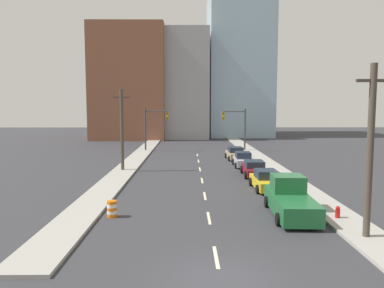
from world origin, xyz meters
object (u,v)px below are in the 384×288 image
(sedan_silver, at_px, (243,160))
(pickup_truck_green, at_px, (290,200))
(fire_hydrant, at_px, (338,213))
(sedan_yellow, at_px, (266,181))
(traffic_signal_right, at_px, (238,124))
(traffic_barrel, at_px, (112,209))
(sedan_maroon, at_px, (254,169))
(sedan_tan, at_px, (235,154))
(utility_pole_right_near, at_px, (370,151))
(traffic_signal_left, at_px, (152,124))
(utility_pole_left_mid, at_px, (122,129))

(sedan_silver, bearing_deg, pickup_truck_green, -88.58)
(fire_hydrant, relative_size, sedan_yellow, 0.19)
(traffic_signal_right, xyz_separation_m, traffic_barrel, (-11.55, -31.90, -3.38))
(pickup_truck_green, relative_size, sedan_yellow, 1.38)
(sedan_maroon, height_order, sedan_tan, sedan_tan)
(traffic_signal_right, bearing_deg, utility_pole_right_near, -87.74)
(utility_pole_right_near, bearing_deg, traffic_signal_left, 111.01)
(utility_pole_right_near, xyz_separation_m, utility_pole_left_mid, (-15.02, 19.12, -0.16))
(sedan_yellow, bearing_deg, sedan_silver, 89.56)
(sedan_maroon, bearing_deg, traffic_signal_left, 121.24)
(traffic_signal_left, relative_size, sedan_maroon, 1.30)
(sedan_maroon, distance_m, sedan_silver, 5.47)
(utility_pole_left_mid, xyz_separation_m, sedan_maroon, (12.55, -2.54, -3.48))
(pickup_truck_green, bearing_deg, traffic_barrel, -175.86)
(traffic_signal_right, height_order, sedan_silver, traffic_signal_right)
(sedan_tan, bearing_deg, utility_pole_left_mid, -148.42)
(utility_pole_left_mid, xyz_separation_m, traffic_barrel, (2.05, -15.30, -3.66))
(utility_pole_right_near, height_order, traffic_barrel, utility_pole_right_near)
(utility_pole_left_mid, height_order, sedan_yellow, utility_pole_left_mid)
(fire_hydrant, relative_size, pickup_truck_green, 0.14)
(fire_hydrant, distance_m, sedan_silver, 19.21)
(sedan_maroon, relative_size, sedan_silver, 1.08)
(utility_pole_right_near, xyz_separation_m, sedan_silver, (-2.71, 22.05, -3.61))
(traffic_barrel, distance_m, sedan_maroon, 16.52)
(traffic_barrel, bearing_deg, utility_pole_left_mid, 97.65)
(traffic_barrel, relative_size, sedan_tan, 0.21)
(utility_pole_right_near, height_order, utility_pole_left_mid, utility_pole_right_near)
(traffic_signal_right, height_order, sedan_tan, traffic_signal_right)
(traffic_barrel, xyz_separation_m, sedan_maroon, (10.49, 12.76, 0.18))
(traffic_signal_left, xyz_separation_m, sedan_maroon, (11.24, -19.14, -3.20))
(traffic_signal_right, xyz_separation_m, utility_pole_right_near, (1.41, -35.72, 0.45))
(utility_pole_left_mid, height_order, sedan_silver, utility_pole_left_mid)
(traffic_signal_left, xyz_separation_m, sedan_yellow, (11.16, -24.80, -3.16))
(utility_pole_left_mid, height_order, sedan_tan, utility_pole_left_mid)
(utility_pole_right_near, distance_m, traffic_barrel, 14.05)
(sedan_tan, bearing_deg, sedan_yellow, -91.33)
(utility_pole_right_near, height_order, sedan_tan, utility_pole_right_near)
(pickup_truck_green, bearing_deg, sedan_maroon, 92.02)
(traffic_signal_right, height_order, pickup_truck_green, traffic_signal_right)
(sedan_tan, bearing_deg, traffic_signal_left, 139.86)
(sedan_yellow, height_order, sedan_maroon, sedan_yellow)
(traffic_barrel, xyz_separation_m, sedan_yellow, (10.41, 7.10, 0.21))
(sedan_maroon, bearing_deg, utility_pole_right_near, -80.71)
(utility_pole_right_near, relative_size, sedan_yellow, 1.89)
(traffic_signal_left, bearing_deg, fire_hydrant, -67.52)
(traffic_signal_right, distance_m, traffic_barrel, 34.09)
(fire_hydrant, xyz_separation_m, sedan_yellow, (-2.38, 7.92, 0.28))
(utility_pole_left_mid, height_order, sedan_maroon, utility_pole_left_mid)
(pickup_truck_green, xyz_separation_m, sedan_maroon, (0.07, 12.43, -0.25))
(utility_pole_right_near, height_order, pickup_truck_green, utility_pole_right_near)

